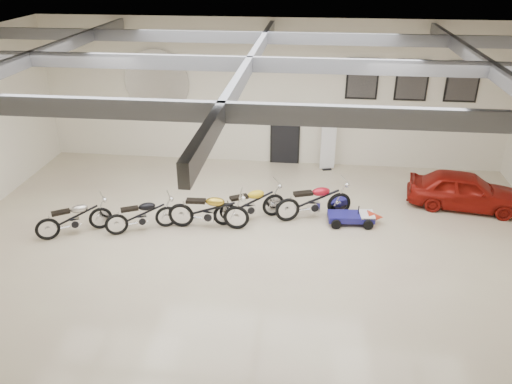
# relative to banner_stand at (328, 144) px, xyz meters

# --- Properties ---
(floor) EXTENTS (16.00, 12.00, 0.01)m
(floor) POSITION_rel_banner_stand_xyz_m (-2.01, -5.50, -0.95)
(floor) COLOR beige
(floor) RESTS_ON ground
(ceiling) EXTENTS (16.00, 12.00, 0.01)m
(ceiling) POSITION_rel_banner_stand_xyz_m (-2.01, -5.50, 4.05)
(ceiling) COLOR slate
(ceiling) RESTS_ON back_wall
(back_wall) EXTENTS (16.00, 0.02, 5.00)m
(back_wall) POSITION_rel_banner_stand_xyz_m (-2.01, 0.50, 1.55)
(back_wall) COLOR silver
(back_wall) RESTS_ON floor
(ceiling_beams) EXTENTS (15.80, 11.80, 0.32)m
(ceiling_beams) POSITION_rel_banner_stand_xyz_m (-2.01, -5.50, 3.80)
(ceiling_beams) COLOR slate
(ceiling_beams) RESTS_ON ceiling
(door) EXTENTS (0.92, 0.08, 2.10)m
(door) POSITION_rel_banner_stand_xyz_m (-1.51, 0.45, 0.10)
(door) COLOR black
(door) RESTS_ON back_wall
(logo_plaque) EXTENTS (2.30, 0.06, 1.16)m
(logo_plaque) POSITION_rel_banner_stand_xyz_m (-6.01, 0.45, 1.85)
(logo_plaque) COLOR silver
(logo_plaque) RESTS_ON back_wall
(poster_left) EXTENTS (1.05, 0.08, 1.35)m
(poster_left) POSITION_rel_banner_stand_xyz_m (0.99, 0.46, 2.15)
(poster_left) COLOR black
(poster_left) RESTS_ON back_wall
(poster_mid) EXTENTS (1.05, 0.08, 1.35)m
(poster_mid) POSITION_rel_banner_stand_xyz_m (2.59, 0.46, 2.15)
(poster_mid) COLOR black
(poster_mid) RESTS_ON back_wall
(poster_right) EXTENTS (1.05, 0.08, 1.35)m
(poster_right) POSITION_rel_banner_stand_xyz_m (4.19, 0.46, 2.15)
(poster_right) COLOR black
(poster_right) RESTS_ON back_wall
(oil_sign) EXTENTS (0.72, 0.10, 0.72)m
(oil_sign) POSITION_rel_banner_stand_xyz_m (-0.11, 0.45, 0.75)
(oil_sign) COLOR white
(oil_sign) RESTS_ON back_wall
(banner_stand) EXTENTS (0.55, 0.32, 1.90)m
(banner_stand) POSITION_rel_banner_stand_xyz_m (0.00, 0.00, 0.00)
(banner_stand) COLOR white
(banner_stand) RESTS_ON floor
(motorcycle_silver) EXTENTS (1.97, 1.56, 1.02)m
(motorcycle_silver) POSITION_rel_banner_stand_xyz_m (-6.83, -5.18, -0.44)
(motorcycle_silver) COLOR silver
(motorcycle_silver) RESTS_ON floor
(motorcycle_black) EXTENTS (1.99, 1.36, 1.00)m
(motorcycle_black) POSITION_rel_banner_stand_xyz_m (-5.09, -4.81, -0.45)
(motorcycle_black) COLOR silver
(motorcycle_black) RESTS_ON floor
(motorcycle_gold) EXTENTS (2.22, 0.75, 1.14)m
(motorcycle_gold) POSITION_rel_banner_stand_xyz_m (-3.31, -4.45, -0.38)
(motorcycle_gold) COLOR silver
(motorcycle_gold) RESTS_ON floor
(motorcycle_yellow) EXTENTS (2.16, 1.57, 1.09)m
(motorcycle_yellow) POSITION_rel_banner_stand_xyz_m (-2.24, -3.90, -0.40)
(motorcycle_yellow) COLOR silver
(motorcycle_yellow) RESTS_ON floor
(motorcycle_red) EXTENTS (2.30, 1.38, 1.15)m
(motorcycle_red) POSITION_rel_banner_stand_xyz_m (-0.44, -3.57, -0.38)
(motorcycle_red) COLOR silver
(motorcycle_red) RESTS_ON floor
(go_kart) EXTENTS (1.62, 0.84, 0.57)m
(go_kart) POSITION_rel_banner_stand_xyz_m (0.74, -3.77, -0.66)
(go_kart) COLOR navy
(go_kart) RESTS_ON floor
(vintage_car) EXTENTS (1.80, 3.41, 1.11)m
(vintage_car) POSITION_rel_banner_stand_xyz_m (3.99, -2.38, -0.40)
(vintage_car) COLOR maroon
(vintage_car) RESTS_ON floor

